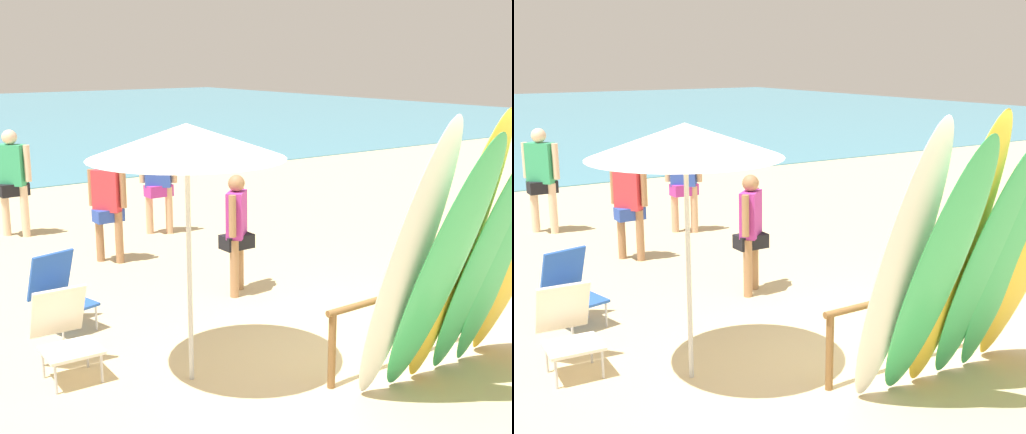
# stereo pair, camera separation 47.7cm
# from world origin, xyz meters

# --- Properties ---
(surfboard_rack) EXTENTS (2.03, 0.07, 0.74)m
(surfboard_rack) POSITION_xyz_m (0.00, 0.00, 0.55)
(surfboard_rack) COLOR brown
(surfboard_rack) RESTS_ON ground
(surfboard_white_0) EXTENTS (0.48, 0.90, 2.51)m
(surfboard_white_0) POSITION_xyz_m (-0.78, -0.65, 1.25)
(surfboard_white_0) COLOR white
(surfboard_white_0) RESTS_ON ground
(surfboard_green_1) EXTENTS (0.57, 1.05, 2.38)m
(surfboard_green_1) POSITION_xyz_m (-0.48, -0.76, 1.19)
(surfboard_green_1) COLOR #38B266
(surfboard_green_1) RESTS_ON ground
(surfboard_yellow_2) EXTENTS (0.64, 0.89, 2.53)m
(surfboard_yellow_2) POSITION_xyz_m (-0.14, -0.66, 1.26)
(surfboard_yellow_2) COLOR yellow
(surfboard_yellow_2) RESTS_ON ground
(surfboard_green_3) EXTENTS (0.63, 0.92, 2.26)m
(surfboard_green_3) POSITION_xyz_m (0.17, -0.68, 1.13)
(surfboard_green_3) COLOR #38B266
(surfboard_green_3) RESTS_ON ground
(surfboard_green_4) EXTENTS (0.59, 0.99, 2.66)m
(surfboard_green_4) POSITION_xyz_m (0.49, -0.74, 1.33)
(surfboard_green_4) COLOR #38B266
(surfboard_green_4) RESTS_ON ground
(beachgoer_strolling) EXTENTS (0.48, 0.52, 1.75)m
(beachgoer_strolling) POSITION_xyz_m (-1.50, 7.06, 1.01)
(beachgoer_strolling) COLOR beige
(beachgoer_strolling) RESTS_ON ground
(beachgoer_near_rack) EXTENTS (0.40, 0.49, 1.55)m
(beachgoer_near_rack) POSITION_xyz_m (-0.89, 4.78, 0.89)
(beachgoer_near_rack) COLOR #9E704C
(beachgoer_near_rack) RESTS_ON ground
(beachgoer_by_water) EXTENTS (0.44, 0.42, 1.50)m
(beachgoer_by_water) POSITION_xyz_m (-0.18, 2.59, 0.86)
(beachgoer_by_water) COLOR #9E704C
(beachgoer_by_water) RESTS_ON ground
(beachgoer_photographing) EXTENTS (0.52, 0.41, 1.63)m
(beachgoer_photographing) POSITION_xyz_m (0.48, 5.81, 0.94)
(beachgoer_photographing) COLOR tan
(beachgoer_photographing) RESTS_ON ground
(beach_chair_red) EXTENTS (0.54, 0.71, 0.82)m
(beach_chair_red) POSITION_xyz_m (-2.75, 1.68, 0.43)
(beach_chair_red) COLOR #B7B7BC
(beach_chair_red) RESTS_ON ground
(beach_chair_blue) EXTENTS (0.63, 0.73, 0.84)m
(beach_chair_blue) POSITION_xyz_m (-2.38, 2.80, 0.43)
(beach_chair_blue) COLOR #B7B7BC
(beach_chair_blue) RESTS_ON ground
(beach_umbrella) EXTENTS (1.72, 1.72, 2.34)m
(beach_umbrella) POSITION_xyz_m (-1.87, 0.89, 2.19)
(beach_umbrella) COLOR silver
(beach_umbrella) RESTS_ON ground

